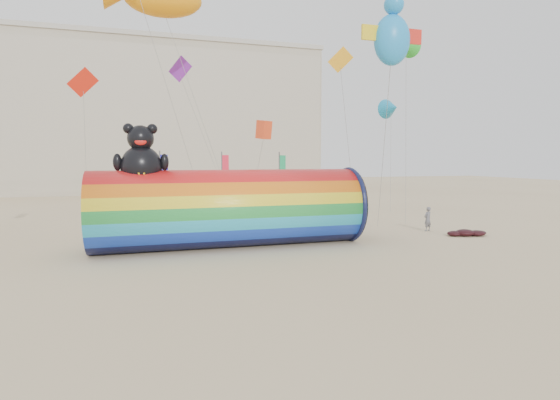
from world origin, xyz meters
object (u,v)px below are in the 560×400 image
object	(u,v)px
hotel_building	(102,118)
windsock_assembly	(230,206)
kite_handler	(428,219)
fabric_bundle	(467,233)

from	to	relation	value
hotel_building	windsock_assembly	world-z (taller)	hotel_building
kite_handler	fabric_bundle	bearing A→B (deg)	102.03
windsock_assembly	fabric_bundle	world-z (taller)	windsock_assembly
hotel_building	kite_handler	xyz separation A→B (m)	(22.77, -42.94, -9.54)
windsock_assembly	kite_handler	distance (m)	13.01
fabric_bundle	windsock_assembly	bearing A→B (deg)	175.85
fabric_bundle	hotel_building	bearing A→B (deg)	117.98
windsock_assembly	kite_handler	xyz separation A→B (m)	(12.89, 1.17, -1.34)
windsock_assembly	fabric_bundle	xyz separation A→B (m)	(14.09, -1.02, -1.94)
hotel_building	kite_handler	size ratio (longest dim) A/B	39.13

